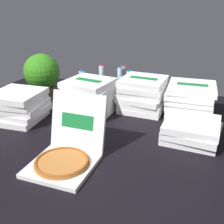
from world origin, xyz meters
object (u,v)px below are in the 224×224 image
at_px(pizza_stack_right_far, 190,101).
at_px(pizza_stack_center_near, 19,106).
at_px(open_pizza_box, 67,151).
at_px(water_bottle_0, 123,76).
at_px(water_bottle_4, 129,82).
at_px(water_bottle_3, 82,82).
at_px(water_bottle_2, 123,88).
at_px(water_bottle_1, 91,89).
at_px(water_bottle_6, 120,78).
at_px(pizza_stack_left_near, 90,97).
at_px(potted_plant, 42,74).
at_px(ice_bucket, 103,87).
at_px(water_bottle_5, 102,75).
at_px(pizza_stack_right_near, 143,94).
at_px(pizza_stack_center_far, 191,130).

xyz_separation_m(pizza_stack_right_far, pizza_stack_center_near, (-1.33, -0.55, -0.02)).
xyz_separation_m(open_pizza_box, water_bottle_0, (-0.17, 1.64, 0.04)).
bearing_deg(pizza_stack_center_near, water_bottle_4, 56.96).
bearing_deg(water_bottle_3, water_bottle_0, 46.19).
distance_m(water_bottle_0, water_bottle_2, 0.44).
height_order(water_bottle_1, water_bottle_2, same).
bearing_deg(water_bottle_6, pizza_stack_left_near, -91.20).
bearing_deg(open_pizza_box, pizza_stack_center_near, 147.64).
relative_size(pizza_stack_left_near, potted_plant, 1.00).
bearing_deg(water_bottle_3, pizza_stack_right_far, -14.12).
height_order(water_bottle_4, potted_plant, potted_plant).
relative_size(water_bottle_2, water_bottle_6, 1.00).
distance_m(ice_bucket, potted_plant, 0.65).
bearing_deg(water_bottle_3, water_bottle_4, 19.47).
height_order(pizza_stack_center_near, water_bottle_5, pizza_stack_center_near).
xyz_separation_m(pizza_stack_right_far, water_bottle_2, (-0.67, 0.24, -0.03)).
xyz_separation_m(pizza_stack_left_near, water_bottle_6, (0.02, 0.78, -0.03)).
relative_size(water_bottle_1, water_bottle_4, 1.00).
bearing_deg(water_bottle_3, potted_plant, -137.63).
bearing_deg(water_bottle_3, water_bottle_6, 40.70).
relative_size(pizza_stack_center_near, water_bottle_0, 1.83).
xyz_separation_m(pizza_stack_right_near, water_bottle_2, (-0.26, 0.21, -0.03)).
distance_m(pizza_stack_center_far, water_bottle_4, 1.14).
bearing_deg(water_bottle_2, water_bottle_3, 173.56).
relative_size(pizza_stack_center_far, water_bottle_2, 1.73).
distance_m(pizza_stack_center_far, potted_plant, 1.59).
relative_size(water_bottle_1, water_bottle_5, 1.00).
distance_m(ice_bucket, water_bottle_5, 0.27).
bearing_deg(water_bottle_5, pizza_stack_right_near, -41.54).
height_order(pizza_stack_center_far, water_bottle_3, water_bottle_3).
relative_size(pizza_stack_right_far, water_bottle_3, 1.74).
relative_size(pizza_stack_right_far, water_bottle_4, 1.74).
bearing_deg(ice_bucket, water_bottle_3, -162.02).
height_order(pizza_stack_right_far, pizza_stack_right_near, same).
xyz_separation_m(pizza_stack_left_near, potted_plant, (-0.62, 0.22, 0.09)).
bearing_deg(water_bottle_2, water_bottle_5, 136.65).
bearing_deg(water_bottle_2, pizza_stack_right_near, -38.68).
height_order(pizza_stack_center_far, water_bottle_0, water_bottle_0).
xyz_separation_m(water_bottle_4, water_bottle_6, (-0.14, 0.12, 0.00)).
distance_m(pizza_stack_right_far, water_bottle_2, 0.72).
bearing_deg(pizza_stack_center_near, water_bottle_1, 60.77).
relative_size(water_bottle_3, water_bottle_5, 1.00).
bearing_deg(pizza_stack_center_far, water_bottle_2, 138.75).
distance_m(water_bottle_0, water_bottle_3, 0.50).
bearing_deg(water_bottle_5, ice_bucket, -64.97).
bearing_deg(pizza_stack_center_near, water_bottle_2, 49.89).
xyz_separation_m(open_pizza_box, pizza_stack_left_near, (-0.20, 0.78, 0.07)).
distance_m(water_bottle_3, water_bottle_4, 0.51).
xyz_separation_m(pizza_stack_right_far, water_bottle_1, (-0.97, 0.10, -0.03)).
bearing_deg(pizza_stack_right_near, ice_bucket, 148.00).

